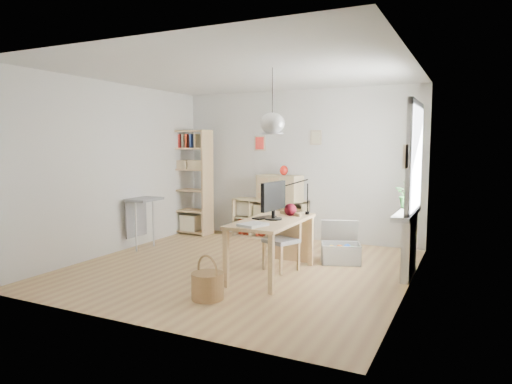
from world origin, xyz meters
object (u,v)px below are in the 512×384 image
at_px(drawer_chest, 280,188).
at_px(tall_bookshelf, 190,178).
at_px(chair, 284,237).
at_px(cube_shelf, 270,222).
at_px(storage_chest, 341,249).
at_px(desk, 272,227).
at_px(monitor, 273,198).

bearing_deg(drawer_chest, tall_bookshelf, -164.04).
xyz_separation_m(tall_bookshelf, chair, (2.62, -1.62, -0.63)).
distance_m(chair, drawer_chest, 2.10).
bearing_deg(cube_shelf, storage_chest, -34.84).
distance_m(desk, tall_bookshelf, 3.27).
xyz_separation_m(chair, monitor, (-0.02, -0.32, 0.57)).
bearing_deg(tall_bookshelf, chair, -31.66).
distance_m(storage_chest, drawer_chest, 1.98).
height_order(desk, cube_shelf, desk).
height_order(cube_shelf, monitor, monitor).
height_order(tall_bookshelf, monitor, tall_bookshelf).
bearing_deg(storage_chest, monitor, -139.57).
relative_size(cube_shelf, drawer_chest, 1.76).
bearing_deg(storage_chest, chair, -148.42).
height_order(cube_shelf, chair, chair).
xyz_separation_m(chair, storage_chest, (0.60, 0.74, -0.26)).
relative_size(desk, storage_chest, 1.92).
height_order(cube_shelf, tall_bookshelf, tall_bookshelf).
bearing_deg(monitor, desk, -143.17).
xyz_separation_m(desk, monitor, (0.02, 0.01, 0.37)).
relative_size(chair, monitor, 1.40).
xyz_separation_m(tall_bookshelf, drawer_chest, (1.77, 0.24, -0.14)).
distance_m(tall_bookshelf, chair, 3.14).
bearing_deg(tall_bookshelf, desk, -37.01).
relative_size(cube_shelf, chair, 1.75).
bearing_deg(chair, cube_shelf, 142.13).
relative_size(desk, chair, 1.88).
bearing_deg(chair, tall_bookshelf, 171.35).
bearing_deg(chair, desk, -73.04).
bearing_deg(monitor, cube_shelf, 120.46).
bearing_deg(chair, monitor, -70.36).
bearing_deg(desk, tall_bookshelf, 142.99).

